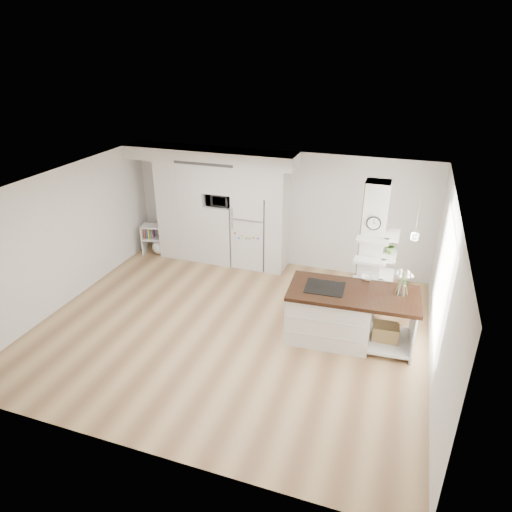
{
  "coord_description": "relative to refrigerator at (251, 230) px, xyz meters",
  "views": [
    {
      "loc": [
        2.75,
        -6.58,
        4.84
      ],
      "look_at": [
        0.2,
        0.9,
        1.12
      ],
      "focal_mm": 32.0,
      "sensor_mm": 36.0,
      "label": 1
    }
  ],
  "objects": [
    {
      "name": "pendant_light",
      "position": [
        2.23,
        -2.53,
        1.24
      ],
      "size": [
        0.12,
        0.12,
        0.1
      ],
      "primitive_type": "cylinder",
      "color": "white",
      "rests_on": "room"
    },
    {
      "name": "floor_plant_a",
      "position": [
        2.46,
        -2.62,
        -0.62
      ],
      "size": [
        0.29,
        0.24,
        0.5
      ],
      "primitive_type": "imported",
      "rotation": [
        0.0,
        0.0,
        0.07
      ],
      "color": "#426A2A",
      "rests_on": "floor"
    },
    {
      "name": "bookshelf",
      "position": [
        -2.45,
        -0.18,
        -0.55
      ],
      "size": [
        0.7,
        0.51,
        0.75
      ],
      "rotation": [
        0.0,
        0.0,
        0.25
      ],
      "color": "white",
      "rests_on": "floor"
    },
    {
      "name": "floor",
      "position": [
        0.53,
        -2.68,
        -0.88
      ],
      "size": [
        7.0,
        6.0,
        0.01
      ],
      "primitive_type": "cube",
      "color": "tan",
      "rests_on": "ground"
    },
    {
      "name": "refrigerator",
      "position": [
        0.0,
        0.0,
        0.0
      ],
      "size": [
        0.78,
        0.69,
        1.75
      ],
      "color": "white",
      "rests_on": "floor"
    },
    {
      "name": "cabinet_wall",
      "position": [
        -0.92,
        -0.01,
        0.63
      ],
      "size": [
        4.0,
        0.71,
        2.7
      ],
      "color": "white",
      "rests_on": "floor"
    },
    {
      "name": "room",
      "position": [
        0.53,
        -2.68,
        0.98
      ],
      "size": [
        7.04,
        6.04,
        2.72
      ],
      "color": "white",
      "rests_on": "ground"
    },
    {
      "name": "kitchen_island",
      "position": [
        2.41,
        -2.35,
        -0.36
      ],
      "size": [
        2.26,
        1.17,
        1.56
      ],
      "rotation": [
        0.0,
        0.0,
        0.06
      ],
      "color": "white",
      "rests_on": "floor"
    },
    {
      "name": "shelf_plant",
      "position": [
        3.15,
        -1.38,
        0.65
      ],
      "size": [
        0.27,
        0.23,
        0.3
      ],
      "primitive_type": "imported",
      "color": "#426A2A",
      "rests_on": "column"
    },
    {
      "name": "decor_bowl",
      "position": [
        2.82,
        -1.78,
        0.13
      ],
      "size": [
        0.22,
        0.22,
        0.05
      ],
      "primitive_type": "imported",
      "color": "white",
      "rests_on": "column"
    },
    {
      "name": "floor_plant_b",
      "position": [
        3.52,
        -0.63,
        -0.66
      ],
      "size": [
        0.32,
        0.32,
        0.44
      ],
      "primitive_type": "imported",
      "rotation": [
        0.0,
        0.0,
        -0.37
      ],
      "color": "#426A2A",
      "rests_on": "floor"
    },
    {
      "name": "microwave",
      "position": [
        -0.75,
        -0.06,
        0.69
      ],
      "size": [
        0.54,
        0.37,
        0.3
      ],
      "primitive_type": "imported",
      "color": "#2D2D2D",
      "rests_on": "cabinet_wall"
    },
    {
      "name": "window",
      "position": [
        4.0,
        -2.38,
        0.62
      ],
      "size": [
        0.0,
        2.4,
        2.4
      ],
      "primitive_type": "plane",
      "rotation": [
        1.57,
        0.0,
        -1.57
      ],
      "color": "white",
      "rests_on": "room"
    },
    {
      "name": "column",
      "position": [
        2.9,
        -1.55,
        0.48
      ],
      "size": [
        0.69,
        0.9,
        2.7
      ],
      "color": "silver",
      "rests_on": "floor"
    }
  ]
}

